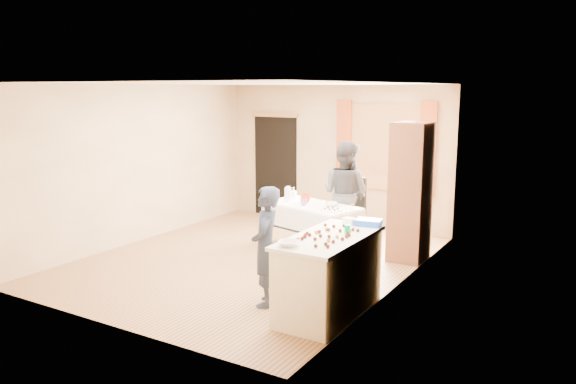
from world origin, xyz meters
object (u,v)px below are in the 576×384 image
Objects in this scene: chair at (348,222)px; girl at (266,246)px; cabinet at (410,192)px; counter at (329,275)px; party_table at (312,223)px; woman at (345,194)px.

girl is at bearing -62.78° from chair.
girl is at bearing -108.28° from cabinet.
counter is (-0.10, -2.45, -0.57)m from cabinet.
party_table is 1.55× the size of chair.
party_table is 0.90m from chair.
chair reaches higher than party_table.
girl is (0.37, -3.10, 0.39)m from chair.
chair is 0.63× the size of woman.
cabinet is 1.90× the size of chair.
party_table is 2.33m from girl.
party_table is at bearing 172.48° from girl.
chair is at bearing 157.77° from cabinet.
chair is 3.14m from girl.
chair is 0.76× the size of girl.
cabinet is 1.19m from woman.
counter is 1.42× the size of chair.
chair is at bearing -65.77° from woman.
party_table is at bearing -166.03° from cabinet.
counter is 0.90× the size of woman.
girl is (0.59, -2.24, 0.27)m from party_table.
cabinet is 1.23× the size of party_table.
girl reaches higher than chair.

